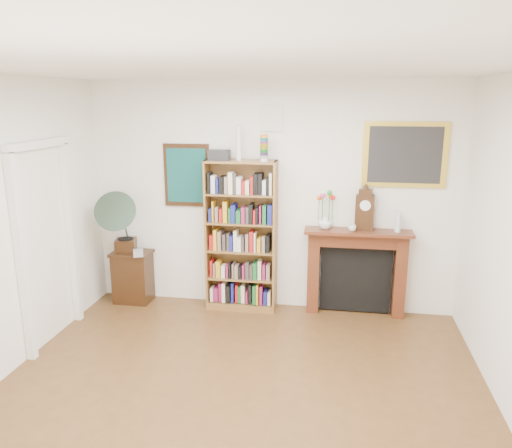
{
  "coord_description": "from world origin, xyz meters",
  "views": [
    {
      "loc": [
        0.8,
        -3.44,
        2.59
      ],
      "look_at": [
        -0.03,
        1.6,
        1.29
      ],
      "focal_mm": 35.0,
      "sensor_mm": 36.0,
      "label": 1
    }
  ],
  "objects": [
    {
      "name": "gilt_painting",
      "position": [
        1.55,
        2.48,
        1.95
      ],
      "size": [
        0.95,
        0.04,
        0.75
      ],
      "color": "gold",
      "rests_on": "back_wall"
    },
    {
      "name": "fireplace",
      "position": [
        1.07,
        2.41,
        0.62
      ],
      "size": [
        1.27,
        0.31,
        1.07
      ],
      "rotation": [
        0.0,
        0.0,
        0.01
      ],
      "color": "#522913",
      "rests_on": "floor"
    },
    {
      "name": "mantel_clock",
      "position": [
        1.13,
        2.4,
        1.3
      ],
      "size": [
        0.23,
        0.15,
        0.49
      ],
      "rotation": [
        0.0,
        0.0,
        -0.17
      ],
      "color": "black",
      "rests_on": "fireplace"
    },
    {
      "name": "teacup",
      "position": [
        0.99,
        2.31,
        1.1
      ],
      "size": [
        0.09,
        0.09,
        0.07
      ],
      "primitive_type": "imported",
      "rotation": [
        0.0,
        0.0,
        -0.03
      ],
      "color": "silver",
      "rests_on": "fireplace"
    },
    {
      "name": "teal_poster",
      "position": [
        -1.05,
        2.48,
        1.65
      ],
      "size": [
        0.58,
        0.04,
        0.78
      ],
      "color": "black",
      "rests_on": "back_wall"
    },
    {
      "name": "cd_stack",
      "position": [
        -1.61,
        2.15,
        0.71
      ],
      "size": [
        0.16,
        0.16,
        0.08
      ],
      "primitive_type": "cube",
      "rotation": [
        0.0,
        0.0,
        0.41
      ],
      "color": "silver",
      "rests_on": "side_cabinet"
    },
    {
      "name": "small_picture",
      "position": [
        0.0,
        2.48,
        2.35
      ],
      "size": [
        0.26,
        0.04,
        0.3
      ],
      "color": "white",
      "rests_on": "back_wall"
    },
    {
      "name": "side_cabinet",
      "position": [
        -1.77,
        2.3,
        0.34
      ],
      "size": [
        0.5,
        0.36,
        0.67
      ],
      "primitive_type": "cube",
      "rotation": [
        0.0,
        0.0,
        -0.01
      ],
      "color": "black",
      "rests_on": "floor"
    },
    {
      "name": "gramophone",
      "position": [
        -1.85,
        2.21,
        1.13
      ],
      "size": [
        0.63,
        0.72,
        0.82
      ],
      "rotation": [
        0.0,
        0.0,
        0.25
      ],
      "color": "black",
      "rests_on": "side_cabinet"
    },
    {
      "name": "bookshelf",
      "position": [
        -0.34,
        2.33,
        1.04
      ],
      "size": [
        0.86,
        0.31,
        2.15
      ],
      "rotation": [
        0.0,
        0.0,
        0.01
      ],
      "color": "brown",
      "rests_on": "floor"
    },
    {
      "name": "bottle_left",
      "position": [
        1.52,
        2.37,
        1.19
      ],
      "size": [
        0.07,
        0.07,
        0.24
      ],
      "primitive_type": "cylinder",
      "color": "silver",
      "rests_on": "fireplace"
    },
    {
      "name": "door_casing",
      "position": [
        -2.21,
        1.2,
        1.26
      ],
      "size": [
        0.08,
        1.02,
        2.17
      ],
      "color": "white",
      "rests_on": "left_wall"
    },
    {
      "name": "bottle_right",
      "position": [
        1.51,
        2.35,
        1.17
      ],
      "size": [
        0.06,
        0.06,
        0.2
      ],
      "primitive_type": "cylinder",
      "color": "silver",
      "rests_on": "fireplace"
    },
    {
      "name": "room",
      "position": [
        0.0,
        0.0,
        1.4
      ],
      "size": [
        4.51,
        5.01,
        2.81
      ],
      "color": "#4F3218",
      "rests_on": "ground"
    },
    {
      "name": "flower_vase",
      "position": [
        0.68,
        2.37,
        1.15
      ],
      "size": [
        0.17,
        0.17,
        0.17
      ],
      "primitive_type": "imported",
      "rotation": [
        0.0,
        0.0,
        -0.03
      ],
      "color": "silver",
      "rests_on": "fireplace"
    }
  ]
}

